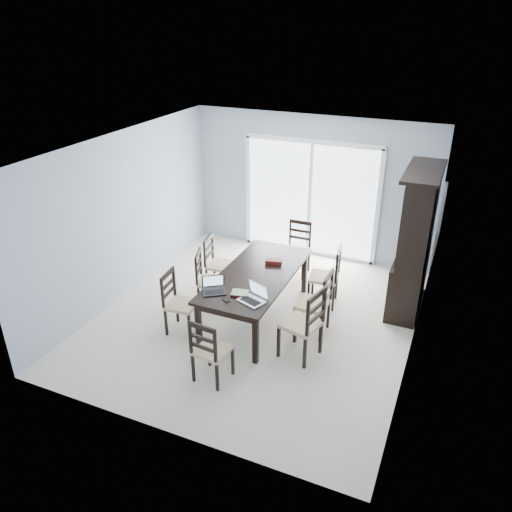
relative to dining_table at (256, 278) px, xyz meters
The scene contains 24 objects.
floor 0.67m from the dining_table, ahead, with size 5.00×5.00×0.00m, color beige.
ceiling 1.93m from the dining_table, ahead, with size 5.00×5.00×0.00m, color white.
back_wall 2.58m from the dining_table, 90.00° to the left, with size 4.50×0.02×2.60m, color #96A2B3.
wall_left 2.34m from the dining_table, behind, with size 0.02×5.00×2.60m, color #96A2B3.
wall_right 2.34m from the dining_table, ahead, with size 0.02×5.00×2.60m, color #96A2B3.
balcony 3.57m from the dining_table, 90.00° to the left, with size 4.50×2.00×0.10m, color gray.
railing 4.50m from the dining_table, 90.00° to the left, with size 4.50×0.06×1.10m, color #99999E.
dining_table is the anchor object (origin of this frame).
china_hutch 2.41m from the dining_table, 31.71° to the left, with size 0.50×1.38×2.20m.
sliding_door 2.51m from the dining_table, 90.00° to the left, with size 2.52×0.05×2.18m.
chair_left_near 1.19m from the dining_table, 141.16° to the right, with size 0.45×0.44×1.06m.
chair_left_mid 0.87m from the dining_table, behind, with size 0.51×0.51×1.05m.
chair_left_far 1.15m from the dining_table, 149.81° to the left, with size 0.45×0.44×1.05m.
chair_right_near 1.18m from the dining_table, 32.55° to the right, with size 0.55×0.54×1.20m.
chair_right_mid 0.97m from the dining_table, ahead, with size 0.44×0.43×1.13m.
chair_right_far 1.21m from the dining_table, 42.55° to the left, with size 0.49×0.48×1.13m.
chair_end_near 1.59m from the dining_table, 88.32° to the right, with size 0.43×0.44×1.05m.
chair_end_far 1.67m from the dining_table, 87.54° to the left, with size 0.41×0.42×1.08m.
laptop_dark 0.80m from the dining_table, 112.74° to the right, with size 0.38×0.35×0.21m.
laptop_silver 0.80m from the dining_table, 71.40° to the right, with size 0.40×0.34×0.23m.
book_stack 0.64m from the dining_table, 87.58° to the right, with size 0.26×0.22×0.04m.
cell_phone 0.86m from the dining_table, 94.71° to the right, with size 0.12×0.05×0.01m, color black.
game_box 0.43m from the dining_table, 74.65° to the left, with size 0.25×0.12×0.06m, color #4E0F11.
hot_tub 3.57m from the dining_table, 98.87° to the left, with size 1.97×1.76×1.01m.
Camera 1 is at (2.53, -5.86, 4.17)m, focal length 35.00 mm.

